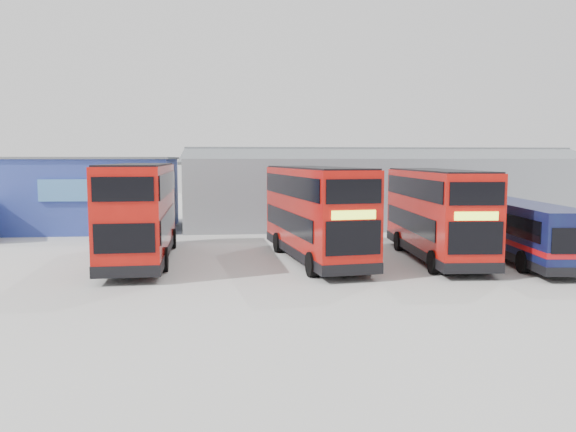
{
  "coord_description": "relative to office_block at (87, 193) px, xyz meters",
  "views": [
    {
      "loc": [
        -3.8,
        -23.0,
        4.99
      ],
      "look_at": [
        -0.94,
        5.22,
        2.1
      ],
      "focal_mm": 35.0,
      "sensor_mm": 36.0,
      "label": 1
    }
  ],
  "objects": [
    {
      "name": "single_decker_blue",
      "position": [
        24.33,
        -15.11,
        -1.16
      ],
      "size": [
        3.44,
        10.72,
        2.86
      ],
      "rotation": [
        0.0,
        0.0,
        3.04
      ],
      "color": "#0E193F",
      "rests_on": "ground"
    },
    {
      "name": "maintenance_shed",
      "position": [
        22.0,
        2.01,
        0.02
      ],
      "size": [
        30.5,
        12.0,
        5.89
      ],
      "color": "gray",
      "rests_on": "ground"
    },
    {
      "name": "ground_plane",
      "position": [
        14.0,
        -17.99,
        -2.58
      ],
      "size": [
        120.0,
        120.0,
        0.0
      ],
      "primitive_type": "plane",
      "color": "#ACACA6",
      "rests_on": "ground"
    },
    {
      "name": "double_decker_right",
      "position": [
        20.33,
        -14.14,
        -0.36
      ],
      "size": [
        3.16,
        10.69,
        4.47
      ],
      "rotation": [
        0.0,
        0.0,
        -0.06
      ],
      "color": "#B5100A",
      "rests_on": "ground"
    },
    {
      "name": "double_decker_left",
      "position": [
        5.8,
        -13.28,
        -0.21
      ],
      "size": [
        3.25,
        11.36,
        4.75
      ],
      "rotation": [
        0.0,
        0.0,
        3.19
      ],
      "color": "#B5100A",
      "rests_on": "ground"
    },
    {
      "name": "office_block",
      "position": [
        0.0,
        0.0,
        0.0
      ],
      "size": [
        12.3,
        8.32,
        5.12
      ],
      "color": "navy",
      "rests_on": "ground"
    },
    {
      "name": "double_decker_centre",
      "position": [
        14.27,
        -13.9,
        -0.29
      ],
      "size": [
        4.1,
        11.13,
        4.61
      ],
      "rotation": [
        0.0,
        0.0,
        0.14
      ],
      "color": "#B5100A",
      "rests_on": "ground"
    }
  ]
}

